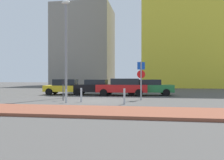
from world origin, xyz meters
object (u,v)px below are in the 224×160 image
object	(u,v)px
parked_car_green	(148,87)
traffic_bollard_far	(124,96)
traffic_bollard_near	(66,96)
parked_car_yellow	(66,87)
traffic_bollard_mid	(81,95)
parking_meter	(63,88)
street_lamp	(66,41)
parked_car_red	(123,87)
parking_sign_post	(141,76)
parked_car_black	(94,87)

from	to	relation	value
parked_car_green	traffic_bollard_far	size ratio (longest dim) A/B	4.75
traffic_bollard_near	traffic_bollard_far	distance (m)	3.86
parked_car_yellow	traffic_bollard_mid	size ratio (longest dim) A/B	4.29
parked_car_green	parking_meter	distance (m)	8.38
parked_car_yellow	parking_meter	distance (m)	5.76
parking_meter	street_lamp	bearing A→B (deg)	104.72
parked_car_red	street_lamp	bearing A→B (deg)	-143.32
parking_sign_post	parking_meter	bearing A→B (deg)	-166.38
parked_car_red	parked_car_green	bearing A→B (deg)	13.48
traffic_bollard_near	parking_sign_post	bearing A→B (deg)	30.04
parking_meter	traffic_bollard_near	bearing A→B (deg)	-61.90
parked_car_green	street_lamp	distance (m)	8.47
parked_car_black	parked_car_green	bearing A→B (deg)	2.78
parked_car_red	parked_car_green	distance (m)	2.39
parked_car_black	traffic_bollard_mid	xyz separation A→B (m)	(0.65, -6.47, -0.29)
parked_car_green	parked_car_yellow	bearing A→B (deg)	-177.46
parked_car_yellow	parked_car_black	world-z (taller)	parked_car_yellow
street_lamp	traffic_bollard_mid	world-z (taller)	street_lamp
street_lamp	traffic_bollard_far	world-z (taller)	street_lamp
parked_car_black	parking_sign_post	distance (m)	6.29
traffic_bollard_mid	parked_car_green	bearing A→B (deg)	56.68
parked_car_red	parked_car_green	world-z (taller)	parked_car_red
traffic_bollard_near	traffic_bollard_mid	distance (m)	1.00
parking_sign_post	traffic_bollard_near	distance (m)	5.66
parked_car_yellow	parked_car_black	bearing A→B (deg)	2.11
parked_car_black	traffic_bollard_mid	size ratio (longest dim) A/B	4.30
parked_car_black	parking_sign_post	bearing A→B (deg)	-42.90
parking_sign_post	traffic_bollard_mid	bearing A→B (deg)	-150.05
parked_car_red	street_lamp	xyz separation A→B (m)	(-4.26, -3.17, 3.75)
parked_car_yellow	parked_car_green	xyz separation A→B (m)	(7.87, 0.35, -0.02)
street_lamp	traffic_bollard_far	bearing A→B (deg)	-36.46
parked_car_green	traffic_bollard_mid	xyz separation A→B (m)	(-4.42, -6.72, -0.28)
street_lamp	traffic_bollard_near	size ratio (longest dim) A/B	9.00
parking_sign_post	traffic_bollard_far	xyz separation A→B (m)	(-0.92, -3.06, -1.28)
parked_car_black	parking_meter	bearing A→B (deg)	-99.86
parking_sign_post	parked_car_black	bearing A→B (deg)	137.10
parking_meter	traffic_bollard_mid	bearing A→B (deg)	-29.29
parked_car_red	traffic_bollard_mid	distance (m)	6.52
parked_car_yellow	parking_meter	bearing A→B (deg)	-71.48
traffic_bollard_near	traffic_bollard_far	xyz separation A→B (m)	(3.84, -0.31, 0.05)
traffic_bollard_near	traffic_bollard_mid	world-z (taller)	traffic_bollard_mid
parked_car_red	street_lamp	world-z (taller)	street_lamp
parked_car_yellow	traffic_bollard_far	bearing A→B (deg)	-48.17
parked_car_green	traffic_bollard_near	size ratio (longest dim) A/B	5.33
parking_meter	traffic_bollard_far	size ratio (longest dim) A/B	1.47
parked_car_yellow	traffic_bollard_far	world-z (taller)	parked_car_yellow
parked_car_red	street_lamp	distance (m)	6.50
parked_car_yellow	parked_car_red	distance (m)	5.55
traffic_bollard_near	parked_car_black	bearing A→B (deg)	88.27
parked_car_green	traffic_bollard_mid	bearing A→B (deg)	-123.32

